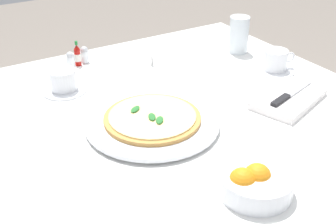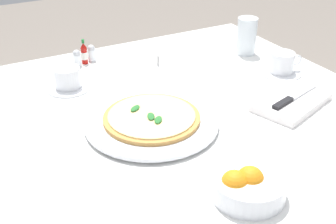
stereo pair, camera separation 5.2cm
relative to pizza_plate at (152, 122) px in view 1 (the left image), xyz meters
name	(u,v)px [view 1 (the left image)]	position (x,y,z in m)	size (l,w,h in m)	color
dining_table	(182,152)	(0.10, 0.02, -0.14)	(1.09, 1.09, 0.73)	white
pizza_plate	(152,122)	(0.00, 0.00, 0.00)	(0.34, 0.34, 0.02)	white
pizza	(152,117)	(0.00, 0.00, 0.01)	(0.24, 0.24, 0.02)	#C68E47
coffee_cup_back_corner	(275,62)	(0.50, 0.09, 0.02)	(0.13, 0.13, 0.07)	white
coffee_cup_near_left	(63,82)	(-0.12, 0.30, 0.02)	(0.13, 0.13, 0.07)	white
water_glass_right_edge	(239,37)	(0.50, 0.28, 0.04)	(0.07, 0.07, 0.13)	white
napkin_folded	(289,99)	(0.38, -0.09, 0.00)	(0.25, 0.19, 0.02)	white
dinner_knife	(290,94)	(0.39, -0.09, 0.01)	(0.19, 0.07, 0.01)	silver
citrus_bowl	(254,182)	(0.05, -0.32, 0.01)	(0.15, 0.15, 0.06)	white
hot_sauce_bottle	(78,55)	(-0.02, 0.46, 0.02)	(0.02, 0.02, 0.08)	#B7140F
salt_shaker	(85,55)	(0.01, 0.47, 0.01)	(0.03, 0.03, 0.06)	white
pepper_shaker	(71,61)	(-0.05, 0.45, 0.01)	(0.03, 0.03, 0.06)	white
menu_card	(151,52)	(0.20, 0.37, 0.02)	(0.04, 0.08, 0.06)	white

